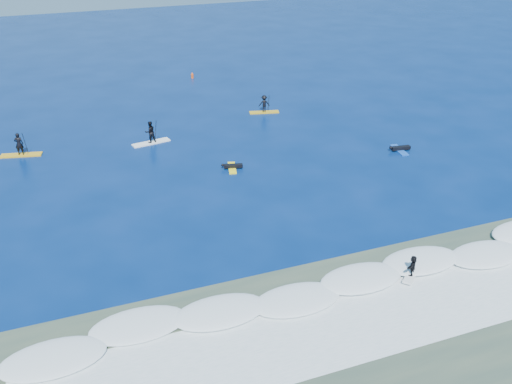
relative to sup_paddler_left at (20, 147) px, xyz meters
name	(u,v)px	position (x,y,z in m)	size (l,w,h in m)	color
ground	(273,202)	(16.07, -14.60, -0.70)	(160.00, 160.00, 0.00)	#041C4D
shallow_water	(384,332)	(16.07, -28.60, -0.70)	(90.00, 13.00, 0.01)	#35483B
breaking_wave	(344,285)	(16.07, -24.60, -0.70)	(40.00, 6.00, 0.30)	white
whitewater	(373,319)	(16.07, -27.60, -0.70)	(34.00, 5.00, 0.02)	silver
sup_paddler_left	(20,147)	(0.00, 0.00, 0.00)	(3.31, 1.47, 2.25)	gold
sup_paddler_center	(150,134)	(10.35, -1.14, 0.14)	(3.32, 1.36, 2.26)	white
sup_paddler_right	(264,105)	(22.16, 2.63, 0.08)	(2.94, 1.36, 2.00)	gold
prone_paddler_near	(232,167)	(15.17, -8.40, -0.56)	(1.65, 2.16, 0.44)	yellow
prone_paddler_far	(400,149)	(29.19, -9.99, -0.54)	(1.85, 2.38, 0.49)	#184FB5
wave_surfer	(412,267)	(19.81, -25.35, 0.03)	(1.68, 1.48, 1.27)	white
marker_buoy	(192,75)	(18.74, 16.54, -0.39)	(0.31, 0.31, 0.73)	#E24B14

